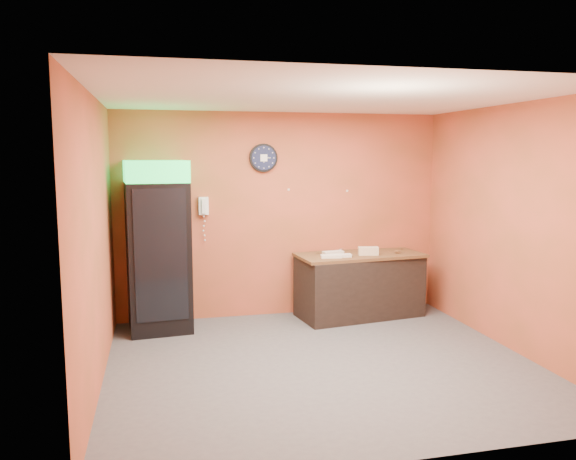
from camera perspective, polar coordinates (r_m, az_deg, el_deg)
name	(u,v)px	position (r m, az deg, el deg)	size (l,w,h in m)	color
floor	(322,364)	(6.20, 3.46, -13.40)	(4.50, 4.50, 0.00)	#47474C
back_wall	(282,215)	(7.77, -0.66, 1.54)	(4.50, 0.02, 2.80)	#D2533B
left_wall	(96,242)	(5.63, -18.93, -1.18)	(0.02, 4.00, 2.80)	#D2533B
right_wall	(514,228)	(6.83, 21.96, 0.16)	(0.02, 4.00, 2.80)	#D2533B
ceiling	(324,97)	(5.82, 3.69, 13.31)	(4.50, 4.00, 0.02)	white
beverage_cooler	(158,249)	(7.24, -13.10, -1.87)	(0.82, 0.83, 2.16)	black
prep_counter	(359,286)	(7.86, 7.26, -5.70)	(1.67, 0.74, 0.84)	black
wall_clock	(263,158)	(7.64, -2.51, 7.33)	(0.38, 0.06, 0.38)	black
wall_phone	(204,206)	(7.54, -8.57, 2.43)	(0.13, 0.11, 0.24)	white
butcher_paper	(360,255)	(7.78, 7.32, -2.55)	(1.72, 0.77, 0.04)	brown
sub_roll_stack	(368,251)	(7.67, 8.17, -2.13)	(0.28, 0.14, 0.11)	beige
wrapped_sandwich_left	(331,256)	(7.43, 4.41, -2.68)	(0.27, 0.11, 0.04)	silver
wrapped_sandwich_mid	(341,256)	(7.49, 5.39, -2.60)	(0.27, 0.11, 0.04)	silver
wrapped_sandwich_right	(333,253)	(7.71, 4.60, -2.30)	(0.29, 0.11, 0.04)	silver
kitchen_tool	(341,251)	(7.77, 5.43, -2.14)	(0.07, 0.07, 0.07)	silver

